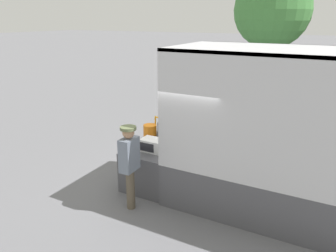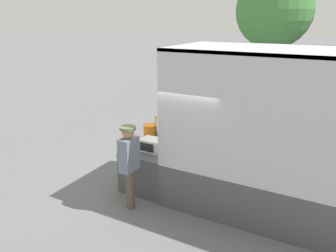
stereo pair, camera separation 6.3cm
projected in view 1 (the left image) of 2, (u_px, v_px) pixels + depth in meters
ground_plane at (181, 183)px, 7.98m from camera, size 160.00×160.00×0.00m
tailgate_deck at (161, 161)px, 8.08m from camera, size 1.11×2.08×0.95m
microwave at (153, 145)px, 7.44m from camera, size 0.55×0.39×0.28m
portable_generator at (170, 130)px, 8.22m from camera, size 0.62×0.47×0.59m
orange_bucket at (150, 133)px, 8.09m from camera, size 0.33×0.33×0.40m
worker_person at (129, 159)px, 6.61m from camera, size 0.33×0.44×1.81m
street_tree at (272, 10)px, 15.87m from camera, size 3.71×3.71×6.06m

